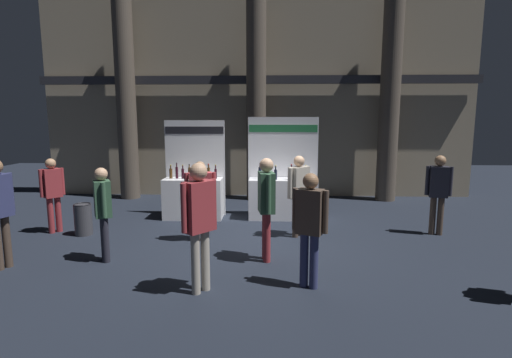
# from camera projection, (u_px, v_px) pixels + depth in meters

# --- Properties ---
(ground_plane) EXTENTS (26.43, 26.43, 0.00)m
(ground_plane) POSITION_uv_depth(u_px,v_px,m) (248.00, 241.00, 7.94)
(ground_plane) COLOR black
(hall_colonnade) EXTENTS (13.21, 1.07, 6.48)m
(hall_colonnade) POSITION_uv_depth(u_px,v_px,m) (257.00, 93.00, 12.10)
(hall_colonnade) COLOR gray
(hall_colonnade) RESTS_ON ground_plane
(exhibitor_booth_0) EXTENTS (1.49, 0.72, 2.38)m
(exhibitor_booth_0) POSITION_uv_depth(u_px,v_px,m) (194.00, 194.00, 9.72)
(exhibitor_booth_0) COLOR white
(exhibitor_booth_0) RESTS_ON ground_plane
(exhibitor_booth_1) EXTENTS (1.73, 0.66, 2.46)m
(exhibitor_booth_1) POSITION_uv_depth(u_px,v_px,m) (283.00, 194.00, 9.70)
(exhibitor_booth_1) COLOR white
(exhibitor_booth_1) RESTS_ON ground_plane
(trash_bin) EXTENTS (0.36, 0.36, 0.67)m
(trash_bin) POSITION_uv_depth(u_px,v_px,m) (83.00, 219.00, 8.33)
(trash_bin) COLOR #38383D
(trash_bin) RESTS_ON ground_plane
(visitor_0) EXTENTS (0.51, 0.33, 1.68)m
(visitor_0) POSITION_uv_depth(u_px,v_px,m) (438.00, 188.00, 8.25)
(visitor_0) COLOR #47382D
(visitor_0) RESTS_ON ground_plane
(visitor_1) EXTENTS (0.50, 0.36, 1.68)m
(visitor_1) POSITION_uv_depth(u_px,v_px,m) (310.00, 221.00, 5.64)
(visitor_1) COLOR navy
(visitor_1) RESTS_ON ground_plane
(visitor_2) EXTENTS (0.31, 0.56, 1.78)m
(visitor_2) POSITION_uv_depth(u_px,v_px,m) (266.00, 200.00, 6.72)
(visitor_2) COLOR maroon
(visitor_2) RESTS_ON ground_plane
(visitor_3) EXTENTS (0.39, 0.40, 1.60)m
(visitor_3) POSITION_uv_depth(u_px,v_px,m) (53.00, 190.00, 8.42)
(visitor_3) COLOR maroon
(visitor_3) RESTS_ON ground_plane
(visitor_4) EXTENTS (0.46, 0.47, 1.69)m
(visitor_4) POSITION_uv_depth(u_px,v_px,m) (299.00, 188.00, 8.13)
(visitor_4) COLOR #47382D
(visitor_4) RESTS_ON ground_plane
(visitor_6) EXTENTS (0.61, 0.35, 1.60)m
(visitor_6) POSITION_uv_depth(u_px,v_px,m) (201.00, 193.00, 7.83)
(visitor_6) COLOR #47382D
(visitor_6) RESTS_ON ground_plane
(visitor_8) EXTENTS (0.45, 0.49, 1.84)m
(visitor_8) POSITION_uv_depth(u_px,v_px,m) (199.00, 215.00, 5.47)
(visitor_8) COLOR #ADA393
(visitor_8) RESTS_ON ground_plane
(visitor_9) EXTENTS (0.37, 0.42, 1.62)m
(visitor_9) POSITION_uv_depth(u_px,v_px,m) (103.00, 207.00, 6.71)
(visitor_9) COLOR #23232D
(visitor_9) RESTS_ON ground_plane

